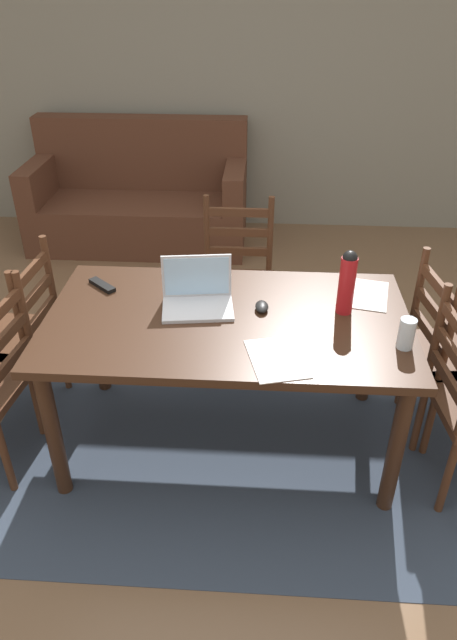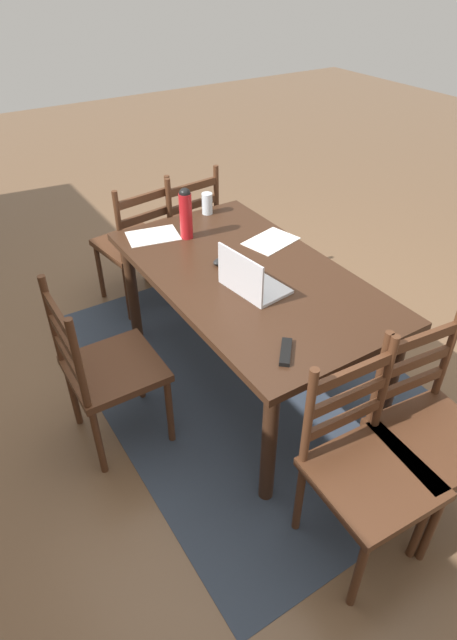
{
  "view_description": "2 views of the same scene",
  "coord_description": "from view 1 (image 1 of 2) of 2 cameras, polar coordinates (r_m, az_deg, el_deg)",
  "views": [
    {
      "loc": [
        0.14,
        -2.16,
        2.1
      ],
      "look_at": [
        0.0,
        0.07,
        0.68
      ],
      "focal_mm": 32.01,
      "sensor_mm": 36.0,
      "label": 1
    },
    {
      "loc": [
        -1.89,
        1.33,
        2.14
      ],
      "look_at": [
        0.03,
        0.1,
        0.46
      ],
      "focal_mm": 28.76,
      "sensor_mm": 36.0,
      "label": 2
    }
  ],
  "objects": [
    {
      "name": "wall_back",
      "position": [
        5.16,
        2.2,
        23.94
      ],
      "size": [
        8.0,
        0.12,
        2.7
      ],
      "primitive_type": "cube",
      "color": "gray",
      "rests_on": "ground"
    },
    {
      "name": "tv_remote",
      "position": [
        2.86,
        -12.52,
        3.42
      ],
      "size": [
        0.16,
        0.15,
        0.02
      ],
      "primitive_type": "cube",
      "rotation": [
        0.0,
        0.0,
        0.84
      ],
      "color": "black",
      "rests_on": "dining_table"
    },
    {
      "name": "chair_right_far",
      "position": [
        3.01,
        21.67,
        -3.17
      ],
      "size": [
        0.5,
        0.5,
        0.95
      ],
      "color": "#4C2B19",
      "rests_on": "ground"
    },
    {
      "name": "paper_stack_right",
      "position": [
        2.3,
        4.85,
        -3.87
      ],
      "size": [
        0.28,
        0.34,
        0.0
      ],
      "primitive_type": "cube",
      "rotation": [
        0.0,
        0.0,
        0.25
      ],
      "color": "white",
      "rests_on": "dining_table"
    },
    {
      "name": "area_rug",
      "position": [
        3.01,
        -0.09,
        -11.73
      ],
      "size": [
        2.44,
        1.7,
        0.01
      ],
      "primitive_type": "cube",
      "color": "#333D4C",
      "rests_on": "ground"
    },
    {
      "name": "dining_table",
      "position": [
        2.6,
        -0.1,
        -1.35
      ],
      "size": [
        1.64,
        0.92,
        0.74
      ],
      "color": "#382114",
      "rests_on": "ground"
    },
    {
      "name": "ground_plane",
      "position": [
        3.02,
        -0.09,
        -11.77
      ],
      "size": [
        14.0,
        14.0,
        0.0
      ],
      "primitive_type": "plane",
      "color": "brown"
    },
    {
      "name": "laptop",
      "position": [
        2.62,
        -3.14,
        2.6
      ],
      "size": [
        0.35,
        0.26,
        0.23
      ],
      "color": "silver",
      "rests_on": "dining_table"
    },
    {
      "name": "couch",
      "position": [
        5.06,
        -8.8,
        11.75
      ],
      "size": [
        1.8,
        0.8,
        1.0
      ],
      "color": "#512D1E",
      "rests_on": "ground"
    },
    {
      "name": "drinking_glass",
      "position": [
        2.43,
        17.37,
        -1.3
      ],
      "size": [
        0.07,
        0.07,
        0.13
      ],
      "primitive_type": "cylinder",
      "color": "silver",
      "rests_on": "dining_table"
    },
    {
      "name": "chair_left_far",
      "position": [
        3.12,
        -20.61,
        -1.66
      ],
      "size": [
        0.46,
        0.46,
        0.95
      ],
      "color": "#4C2B19",
      "rests_on": "ground"
    },
    {
      "name": "water_bottle",
      "position": [
        2.57,
        11.78,
        3.83
      ],
      "size": [
        0.07,
        0.07,
        0.3
      ],
      "color": "red",
      "rests_on": "dining_table"
    },
    {
      "name": "computer_mouse",
      "position": [
        2.6,
        3.35,
        1.35
      ],
      "size": [
        0.07,
        0.1,
        0.03
      ],
      "primitive_type": "ellipsoid",
      "rotation": [
        0.0,
        0.0,
        0.06
      ],
      "color": "black",
      "rests_on": "dining_table"
    },
    {
      "name": "paper_stack_left",
      "position": [
        2.8,
        13.48,
        2.52
      ],
      "size": [
        0.27,
        0.33,
        0.0
      ],
      "primitive_type": "cube",
      "rotation": [
        0.0,
        0.0,
        -0.21
      ],
      "color": "white",
      "rests_on": "dining_table"
    },
    {
      "name": "chair_far_head",
      "position": [
        3.41,
        0.81,
        3.67
      ],
      "size": [
        0.44,
        0.44,
        0.95
      ],
      "color": "#4C2B19",
      "rests_on": "ground"
    }
  ]
}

